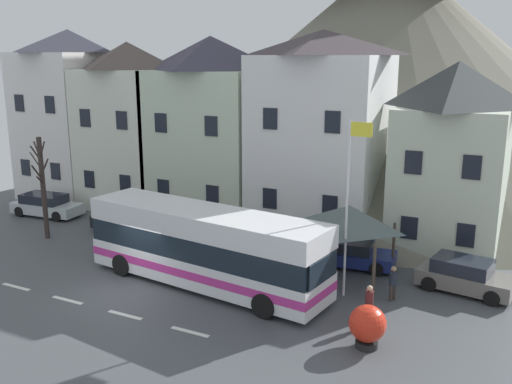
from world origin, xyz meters
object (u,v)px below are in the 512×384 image
at_px(townhouse_03, 321,134).
at_px(parked_car_03, 349,253).
at_px(townhouse_04, 452,158).
at_px(flagpole, 349,197).
at_px(hilltop_castle, 390,64).
at_px(townhouse_02, 212,129).
at_px(pedestrian_01, 393,282).
at_px(parked_car_02, 46,205).
at_px(townhouse_00, 74,114).
at_px(pedestrian_00, 369,305).
at_px(public_bench, 312,250).
at_px(parked_car_00, 126,220).
at_px(transit_bus, 205,248).
at_px(bus_shelter, 349,217).
at_px(harbour_buoy, 367,325).
at_px(parked_car_01, 465,276).
at_px(bare_tree_01, 43,185).
at_px(townhouse_01, 131,126).

xyz_separation_m(townhouse_03, parked_car_03, (3.31, -4.67, -4.93)).
bearing_deg(townhouse_03, townhouse_04, 0.51).
bearing_deg(flagpole, hilltop_castle, 101.05).
bearing_deg(townhouse_02, townhouse_04, 0.85).
relative_size(townhouse_02, parked_car_03, 2.50).
xyz_separation_m(townhouse_02, pedestrian_01, (13.10, -7.50, -4.63)).
bearing_deg(parked_car_02, townhouse_00, 109.80).
distance_m(pedestrian_00, public_bench, 7.28).
distance_m(townhouse_04, parked_car_00, 17.91).
relative_size(townhouse_00, transit_bus, 0.99).
bearing_deg(townhouse_02, transit_bus, -60.47).
distance_m(transit_bus, pedestrian_01, 7.99).
distance_m(transit_bus, parked_car_00, 9.30).
bearing_deg(bus_shelter, townhouse_04, 62.89).
bearing_deg(flagpole, pedestrian_00, -54.33).
distance_m(townhouse_03, transit_bus, 10.61).
bearing_deg(transit_bus, public_bench, 66.99).
height_order(townhouse_04, parked_car_02, townhouse_04).
bearing_deg(harbour_buoy, flagpole, 117.97).
xyz_separation_m(townhouse_04, parked_car_02, (-23.22, -4.98, -4.09)).
relative_size(townhouse_02, flagpole, 1.48).
xyz_separation_m(townhouse_03, parked_car_01, (8.63, -5.31, -4.87)).
distance_m(hilltop_castle, parked_car_03, 23.16).
xyz_separation_m(townhouse_02, parked_car_00, (-2.64, -5.16, -4.76)).
height_order(harbour_buoy, bare_tree_01, bare_tree_01).
height_order(townhouse_04, transit_bus, townhouse_04).
bearing_deg(townhouse_02, parked_car_00, -117.11).
bearing_deg(parked_car_03, townhouse_02, 149.82).
bearing_deg(parked_car_01, flagpole, -139.12).
distance_m(townhouse_00, bus_shelter, 23.57).
relative_size(bus_shelter, parked_car_02, 0.79).
relative_size(townhouse_03, parked_car_01, 2.73).
xyz_separation_m(townhouse_03, bare_tree_01, (-12.76, -8.16, -2.57)).
bearing_deg(bare_tree_01, townhouse_02, 54.13).
bearing_deg(parked_car_03, townhouse_03, 118.93).
relative_size(transit_bus, flagpole, 1.58).
xyz_separation_m(public_bench, bare_tree_01, (-14.21, -3.55, 2.51)).
bearing_deg(bare_tree_01, townhouse_00, 124.64).
distance_m(townhouse_00, parked_car_02, 7.75).
bearing_deg(bare_tree_01, flagpole, 0.29).
height_order(townhouse_01, townhouse_02, townhouse_02).
bearing_deg(transit_bus, townhouse_04, 56.01).
xyz_separation_m(townhouse_01, harbour_buoy, (19.24, -11.45, -4.46)).
distance_m(flagpole, harbour_buoy, 5.47).
height_order(townhouse_01, parked_car_02, townhouse_01).
relative_size(hilltop_castle, parked_car_01, 10.49).
xyz_separation_m(transit_bus, pedestrian_00, (7.43, -0.59, -0.83)).
xyz_separation_m(pedestrian_00, bare_tree_01, (-18.68, 2.19, 2.11)).
height_order(pedestrian_00, bare_tree_01, bare_tree_01).
distance_m(bus_shelter, parked_car_02, 20.15).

